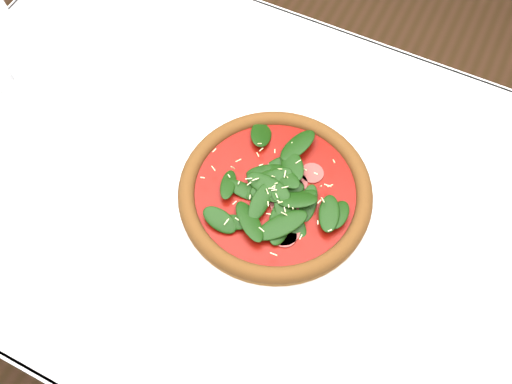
% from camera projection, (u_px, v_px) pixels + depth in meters
% --- Properties ---
extents(ground, '(6.00, 6.00, 0.00)m').
position_uv_depth(ground, '(244.00, 316.00, 1.60)').
color(ground, brown).
rests_on(ground, ground).
extents(dining_table, '(1.21, 0.81, 0.75)m').
position_uv_depth(dining_table, '(238.00, 211.00, 1.04)').
color(dining_table, white).
rests_on(dining_table, ground).
extents(plate, '(0.36, 0.36, 0.02)m').
position_uv_depth(plate, '(275.00, 197.00, 0.93)').
color(plate, white).
rests_on(plate, dining_table).
extents(pizza, '(0.32, 0.32, 0.04)m').
position_uv_depth(pizza, '(275.00, 190.00, 0.91)').
color(pizza, '#986224').
rests_on(pizza, plate).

